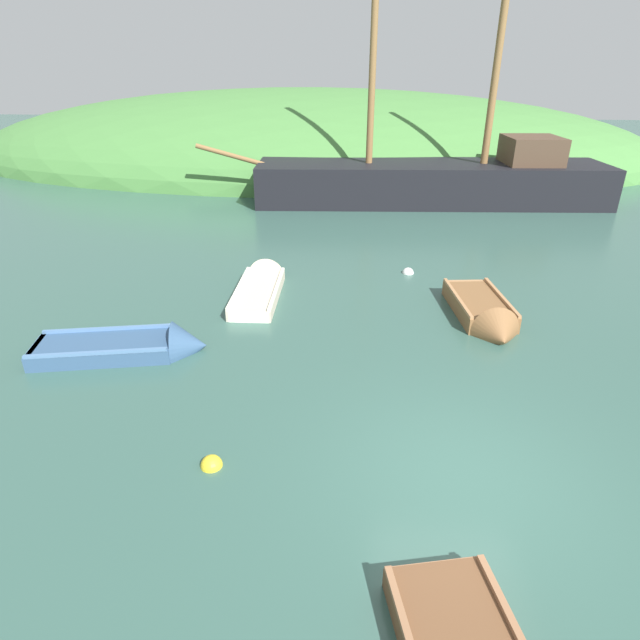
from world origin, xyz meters
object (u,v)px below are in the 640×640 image
at_px(rowboat_outer_right, 262,286).
at_px(rowboat_center, 484,316).
at_px(buoy_yellow, 212,466).
at_px(sailing_ship, 433,189).
at_px(rowboat_near_dock, 135,349).
at_px(buoy_white, 408,273).

bearing_deg(rowboat_outer_right, rowboat_center, -106.58).
height_order(rowboat_center, buoy_yellow, rowboat_center).
relative_size(sailing_ship, buoy_yellow, 52.67).
height_order(rowboat_near_dock, buoy_white, rowboat_near_dock).
distance_m(sailing_ship, buoy_yellow, 18.26).
bearing_deg(buoy_white, buoy_yellow, -111.35).
bearing_deg(rowboat_center, buoy_yellow, -50.08).
bearing_deg(rowboat_outer_right, rowboat_near_dock, 149.71).
height_order(rowboat_near_dock, buoy_yellow, rowboat_near_dock).
bearing_deg(rowboat_center, rowboat_outer_right, -111.91).
bearing_deg(rowboat_near_dock, buoy_white, 29.40).
bearing_deg(rowboat_center, sailing_ship, 172.71).
bearing_deg(rowboat_near_dock, sailing_ship, 50.07).
distance_m(rowboat_center, buoy_white, 3.44).
relative_size(rowboat_center, buoy_yellow, 9.38).
bearing_deg(rowboat_outer_right, sailing_ship, -29.88).
xyz_separation_m(rowboat_near_dock, buoy_yellow, (2.60, -3.19, -0.10)).
distance_m(sailing_ship, rowboat_center, 12.07).
xyz_separation_m(rowboat_center, buoy_yellow, (-4.98, -5.54, -0.14)).
bearing_deg(rowboat_near_dock, buoy_yellow, -63.62).
bearing_deg(buoy_white, sailing_ship, 80.78).
height_order(rowboat_outer_right, rowboat_near_dock, rowboat_near_dock).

